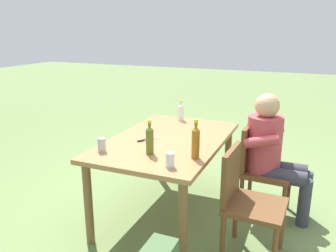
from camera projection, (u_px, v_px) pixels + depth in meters
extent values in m
plane|color=#6B844C|center=(168.00, 212.00, 3.36)|extent=(24.00, 24.00, 0.00)
cube|color=#A37547|center=(168.00, 141.00, 3.15)|extent=(1.56, 0.98, 0.04)
cylinder|color=brown|center=(183.00, 225.00, 2.48)|extent=(0.07, 0.07, 0.72)
cylinder|color=brown|center=(228.00, 159.00, 3.73)|extent=(0.07, 0.07, 0.72)
cylinder|color=brown|center=(88.00, 204.00, 2.79)|extent=(0.07, 0.07, 0.72)
cylinder|color=brown|center=(159.00, 149.00, 4.03)|extent=(0.07, 0.07, 0.72)
cube|color=brown|center=(267.00, 172.00, 3.23)|extent=(0.46, 0.46, 0.04)
cube|color=brown|center=(248.00, 146.00, 3.25)|extent=(0.42, 0.06, 0.42)
cylinder|color=brown|center=(283.00, 207.00, 3.04)|extent=(0.04, 0.04, 0.41)
cylinder|color=brown|center=(288.00, 189.00, 3.37)|extent=(0.04, 0.04, 0.41)
cylinder|color=brown|center=(241.00, 198.00, 3.20)|extent=(0.04, 0.04, 0.41)
cylinder|color=brown|center=(250.00, 182.00, 3.53)|extent=(0.04, 0.04, 0.41)
cube|color=brown|center=(255.00, 207.00, 2.60)|extent=(0.46, 0.46, 0.04)
cube|color=brown|center=(231.00, 174.00, 2.62)|extent=(0.42, 0.06, 0.42)
cylinder|color=brown|center=(282.00, 226.00, 2.75)|extent=(0.04, 0.04, 0.41)
cylinder|color=brown|center=(223.00, 239.00, 2.58)|extent=(0.04, 0.04, 0.41)
cylinder|color=brown|center=(236.00, 215.00, 2.91)|extent=(0.04, 0.04, 0.41)
cylinder|color=#B7424C|center=(264.00, 143.00, 3.17)|extent=(0.32, 0.32, 0.52)
sphere|color=tan|center=(267.00, 106.00, 3.07)|extent=(0.22, 0.22, 0.22)
cylinder|color=#383847|center=(283.00, 176.00, 3.08)|extent=(0.14, 0.40, 0.14)
cylinder|color=#383847|center=(304.00, 203.00, 3.07)|extent=(0.11, 0.11, 0.45)
cylinder|color=#B7424C|center=(262.00, 141.00, 2.98)|extent=(0.09, 0.31, 0.16)
cylinder|color=#383847|center=(285.00, 169.00, 3.24)|extent=(0.14, 0.40, 0.14)
cylinder|color=#383847|center=(305.00, 194.00, 3.23)|extent=(0.11, 0.11, 0.45)
cylinder|color=#B7424C|center=(267.00, 130.00, 3.31)|extent=(0.09, 0.31, 0.16)
cylinder|color=#996019|center=(196.00, 144.00, 2.64)|extent=(0.06, 0.06, 0.23)
cone|color=#996019|center=(196.00, 128.00, 2.61)|extent=(0.06, 0.06, 0.03)
cylinder|color=#996019|center=(196.00, 124.00, 2.60)|extent=(0.03, 0.03, 0.03)
cylinder|color=yellow|center=(196.00, 121.00, 2.59)|extent=(0.03, 0.03, 0.03)
cylinder|color=#566623|center=(150.00, 142.00, 2.73)|extent=(0.06, 0.06, 0.21)
cone|color=#566623|center=(150.00, 128.00, 2.70)|extent=(0.06, 0.06, 0.03)
cylinder|color=#566623|center=(149.00, 124.00, 2.69)|extent=(0.03, 0.03, 0.03)
cylinder|color=yellow|center=(149.00, 121.00, 2.69)|extent=(0.03, 0.03, 0.02)
cylinder|color=white|center=(181.00, 113.00, 3.75)|extent=(0.06, 0.06, 0.16)
cone|color=white|center=(181.00, 105.00, 3.72)|extent=(0.06, 0.06, 0.02)
cylinder|color=white|center=(181.00, 103.00, 3.72)|extent=(0.03, 0.03, 0.02)
cylinder|color=yellow|center=(181.00, 101.00, 3.71)|extent=(0.03, 0.03, 0.02)
cylinder|color=silver|center=(170.00, 160.00, 2.48)|extent=(0.06, 0.06, 0.11)
cylinder|color=#B2B7BC|center=(102.00, 145.00, 2.80)|extent=(0.07, 0.07, 0.11)
cube|color=silver|center=(152.00, 139.00, 3.13)|extent=(0.16, 0.12, 0.01)
cube|color=black|center=(142.00, 141.00, 3.07)|extent=(0.08, 0.06, 0.01)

